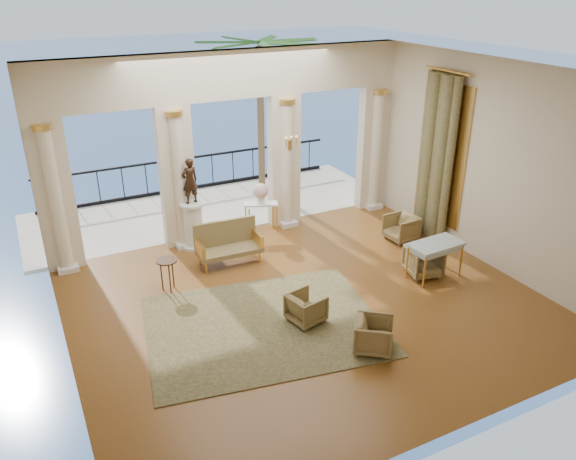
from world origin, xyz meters
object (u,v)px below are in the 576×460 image
statue (190,181)px  pedestal (193,226)px  game_table (436,247)px  console_table (261,208)px  armchair_b (424,260)px  armchair_d (306,307)px  armchair_c (401,227)px  side_table (167,264)px  armchair_a (374,334)px  settee (228,243)px

statue → pedestal: bearing=108.2°
game_table → console_table: 4.49m
armchair_b → armchair_d: bearing=-160.5°
armchair_c → console_table: bearing=-128.0°
console_table → side_table: 3.42m
armchair_c → console_table: console_table is taller
game_table → armchair_b: bearing=133.7°
game_table → console_table: game_table is taller
armchair_a → pedestal: pedestal is taller
game_table → pedestal: (-4.20, 3.74, -0.17)m
armchair_a → game_table: 3.15m
armchair_a → pedestal: bearing=53.2°
settee → statue: (-0.45, 1.09, 1.21)m
settee → armchair_c: bearing=-8.9°
armchair_c → side_table: size_ratio=1.00×
armchair_d → console_table: bearing=-24.7°
armchair_a → pedestal: 5.56m
console_table → side_table: console_table is taller
armchair_a → statue: statue is taller
armchair_d → statue: 4.35m
armchair_a → armchair_c: 4.68m
game_table → console_table: bearing=118.8°
armchair_c → game_table: (-0.50, -1.82, 0.37)m
armchair_c → statue: statue is taller
armchair_c → side_table: same height
armchair_d → game_table: game_table is taller
armchair_d → side_table: side_table is taller
side_table → statue: bearing=56.9°
game_table → pedestal: pedestal is taller
settee → game_table: settee is taller
armchair_b → pedestal: size_ratio=0.62×
pedestal → armchair_b: bearing=-41.7°
armchair_a → statue: size_ratio=0.62×
armchair_a → settee: bearing=51.4°
armchair_a → game_table: game_table is taller
armchair_a → armchair_c: size_ratio=0.94×
settee → armchair_a: bearing=-73.9°
armchair_b → armchair_d: armchair_b is taller
console_table → side_table: bearing=-126.1°
armchair_a → armchair_d: size_ratio=1.05×
armchair_a → console_table: bearing=34.4°
console_table → side_table: size_ratio=1.28×
settee → game_table: (3.75, -2.65, 0.24)m
settee → pedestal: (-0.45, 1.09, 0.07)m
armchair_b → console_table: 4.29m
armchair_c → statue: (-4.70, 1.92, 1.34)m
armchair_a → side_table: 4.49m
armchair_c → armchair_a: bearing=-46.7°
game_table → pedestal: size_ratio=1.05×
settee → pedestal: size_ratio=1.29×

